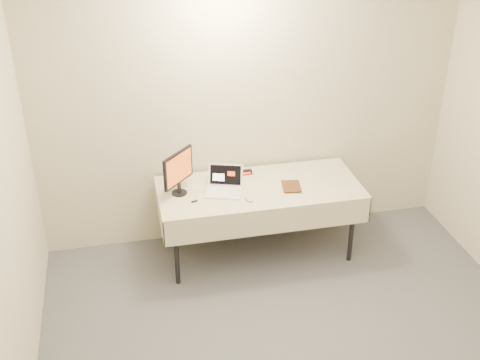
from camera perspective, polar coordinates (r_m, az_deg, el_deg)
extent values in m
cube|color=beige|center=(5.64, 0.82, 7.00)|extent=(4.00, 0.10, 2.70)
cylinder|color=black|center=(5.35, -6.05, -6.75)|extent=(0.04, 0.04, 0.69)
cylinder|color=black|center=(5.71, 10.55, -4.63)|extent=(0.04, 0.04, 0.69)
cylinder|color=black|center=(5.84, -6.76, -3.46)|extent=(0.04, 0.04, 0.69)
cylinder|color=black|center=(6.17, 8.53, -1.71)|extent=(0.04, 0.04, 0.69)
cube|color=gray|center=(5.52, 1.84, -0.90)|extent=(1.80, 0.75, 0.04)
cube|color=beige|center=(5.51, 1.85, -0.68)|extent=(1.86, 0.81, 0.01)
cube|color=beige|center=(5.25, 2.89, -4.01)|extent=(1.86, 0.01, 0.25)
cube|color=beige|center=(5.91, 0.89, 0.09)|extent=(1.86, 0.01, 0.25)
cube|color=beige|center=(5.45, -7.67, -2.88)|extent=(0.01, 0.81, 0.25)
cube|color=beige|center=(5.85, 10.67, -0.82)|extent=(0.01, 0.81, 0.25)
cube|color=white|center=(5.40, -1.55, -1.21)|extent=(0.37, 0.31, 0.02)
cube|color=white|center=(5.47, -1.38, 0.50)|extent=(0.32, 0.16, 0.20)
cube|color=black|center=(5.47, -1.38, 0.50)|extent=(0.28, 0.14, 0.17)
cylinder|color=black|center=(5.42, -5.76, -1.22)|extent=(0.20, 0.20, 0.01)
cube|color=black|center=(5.40, -5.79, -0.71)|extent=(0.03, 0.04, 0.10)
cube|color=black|center=(5.30, -5.89, 1.16)|extent=(0.29, 0.31, 0.30)
cube|color=orange|center=(5.30, -5.89, 1.16)|extent=(0.25, 0.26, 0.26)
imported|color=brown|center=(5.45, 4.08, 0.26)|extent=(0.16, 0.05, 0.22)
cube|color=black|center=(5.71, 0.62, 0.75)|extent=(0.10, 0.04, 0.04)
cube|color=#FF0E0C|center=(5.69, 0.67, 0.65)|extent=(0.07, 0.00, 0.02)
ellipsoid|color=#B5B5B7|center=(5.29, 0.82, -1.81)|extent=(0.09, 0.11, 0.02)
cube|color=#B7E1B3|center=(5.54, 5.01, -0.55)|extent=(0.14, 0.28, 0.00)
cube|color=black|center=(5.28, -4.35, -2.03)|extent=(0.06, 0.03, 0.01)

